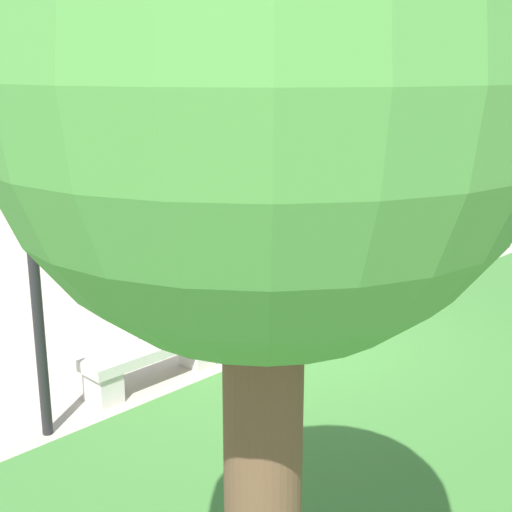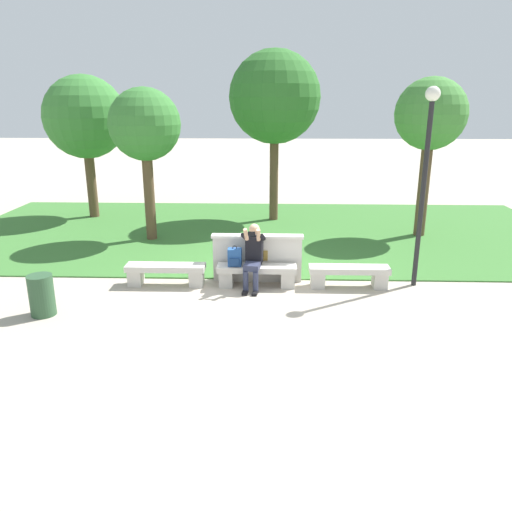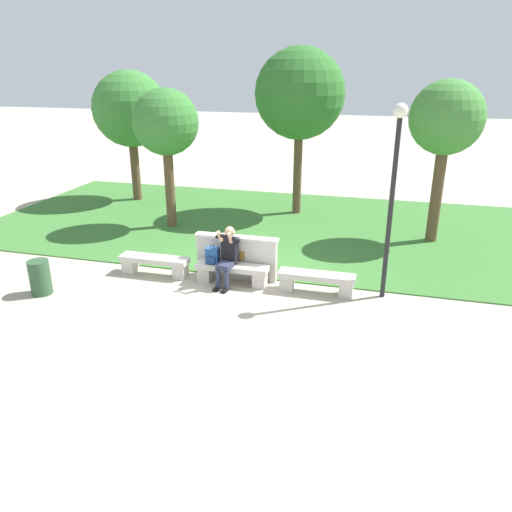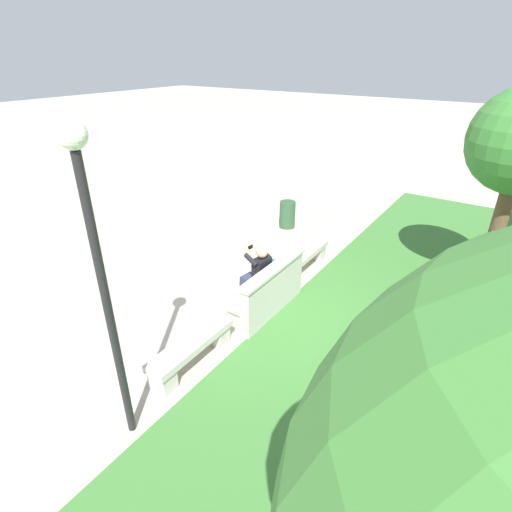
# 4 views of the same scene
# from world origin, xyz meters

# --- Properties ---
(ground_plane) EXTENTS (80.00, 80.00, 0.00)m
(ground_plane) POSITION_xyz_m (0.00, 0.00, 0.00)
(ground_plane) COLOR #B2A593
(bench_main) EXTENTS (1.63, 0.40, 0.45)m
(bench_main) POSITION_xyz_m (-1.89, 0.00, 0.29)
(bench_main) COLOR beige
(bench_main) RESTS_ON ground
(bench_near) EXTENTS (1.63, 0.40, 0.45)m
(bench_near) POSITION_xyz_m (0.00, 0.00, 0.29)
(bench_near) COLOR beige
(bench_near) RESTS_ON ground
(bench_mid) EXTENTS (1.63, 0.40, 0.45)m
(bench_mid) POSITION_xyz_m (1.89, 0.00, 0.29)
(bench_mid) COLOR beige
(bench_mid) RESTS_ON ground
(backrest_wall_with_plaque) EXTENTS (1.92, 0.24, 1.01)m
(backrest_wall_with_plaque) POSITION_xyz_m (0.00, 0.34, 0.52)
(backrest_wall_with_plaque) COLOR beige
(backrest_wall_with_plaque) RESTS_ON ground
(person_photographer) EXTENTS (0.51, 0.76, 1.32)m
(person_photographer) POSITION_xyz_m (-0.07, -0.08, 0.74)
(person_photographer) COLOR black
(person_photographer) RESTS_ON ground
(backpack) EXTENTS (0.28, 0.24, 0.43)m
(backpack) POSITION_xyz_m (-0.45, -0.02, 0.63)
(backpack) COLOR #234C8C
(backpack) RESTS_ON bench_near
(trash_bin) EXTENTS (0.44, 0.44, 0.75)m
(trash_bin) POSITION_xyz_m (-3.80, -1.56, 0.38)
(trash_bin) COLOR #2D5133
(trash_bin) RESTS_ON ground
(lamp_post) EXTENTS (0.28, 0.28, 3.95)m
(lamp_post) POSITION_xyz_m (3.28, 0.18, 2.57)
(lamp_post) COLOR black
(lamp_post) RESTS_ON ground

